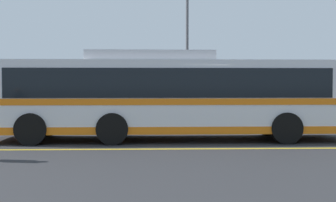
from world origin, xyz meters
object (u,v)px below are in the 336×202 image
parked_car_2 (148,110)px  parked_car_3 (293,110)px  transit_bus (168,95)px  parked_car_1 (30,110)px  street_lamp (187,35)px

parked_car_2 → parked_car_3: 6.67m
transit_bus → parked_car_1: transit_bus is taller
parked_car_3 → street_lamp: size_ratio=0.68×
transit_bus → parked_car_2: size_ratio=2.52×
parked_car_1 → parked_car_2: size_ratio=0.83×
parked_car_3 → parked_car_2: bearing=-94.1°
transit_bus → street_lamp: 7.74m
parked_car_2 → parked_car_3: parked_car_2 is taller
transit_bus → parked_car_2: bearing=-173.1°
street_lamp → parked_car_2: bearing=-139.9°
parked_car_2 → parked_car_1: bearing=-88.8°
parked_car_2 → street_lamp: size_ratio=0.75×
transit_bus → parked_car_2: transit_bus is taller
parked_car_1 → parked_car_3: 11.99m
parked_car_2 → parked_car_3: size_ratio=1.10×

